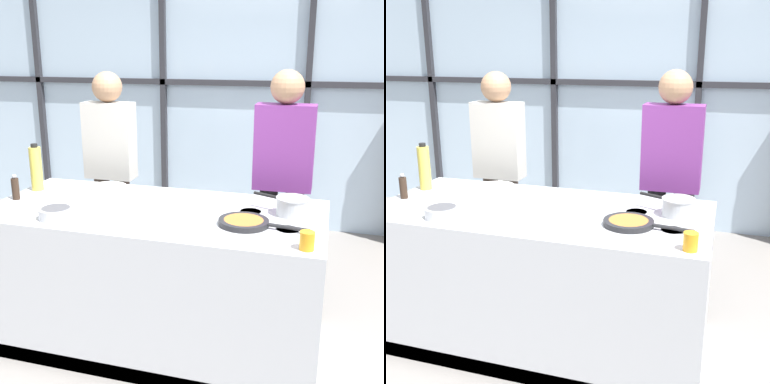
# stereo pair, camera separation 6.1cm
# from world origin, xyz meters

# --- Properties ---
(ground_plane) EXTENTS (18.00, 18.00, 0.00)m
(ground_plane) POSITION_xyz_m (0.00, 0.00, 0.00)
(ground_plane) COLOR gray
(back_window_wall) EXTENTS (6.40, 0.10, 2.80)m
(back_window_wall) POSITION_xyz_m (0.00, 2.41, 1.40)
(back_window_wall) COLOR silver
(back_window_wall) RESTS_ON ground_plane
(demo_island) EXTENTS (2.09, 0.98, 0.92)m
(demo_island) POSITION_xyz_m (0.00, -0.00, 0.46)
(demo_island) COLOR silver
(demo_island) RESTS_ON ground_plane
(spectator_far_left) EXTENTS (0.40, 0.24, 1.71)m
(spectator_far_left) POSITION_xyz_m (-0.70, 0.85, 0.99)
(spectator_far_left) COLOR #47382D
(spectator_far_left) RESTS_ON ground_plane
(spectator_center_left) EXTENTS (0.43, 0.24, 1.74)m
(spectator_center_left) POSITION_xyz_m (0.70, 0.85, 1.00)
(spectator_center_left) COLOR black
(spectator_center_left) RESTS_ON ground_plane
(frying_pan) EXTENTS (0.52, 0.29, 0.03)m
(frying_pan) POSITION_xyz_m (0.59, -0.13, 0.93)
(frying_pan) COLOR #232326
(frying_pan) RESTS_ON demo_island
(saucepan) EXTENTS (0.35, 0.21, 0.11)m
(saucepan) POSITION_xyz_m (0.83, 0.13, 0.97)
(saucepan) COLOR silver
(saucepan) RESTS_ON demo_island
(white_plate) EXTENTS (0.26, 0.26, 0.01)m
(white_plate) POSITION_xyz_m (-0.49, 0.36, 0.92)
(white_plate) COLOR white
(white_plate) RESTS_ON demo_island
(mixing_bowl) EXTENTS (0.20, 0.20, 0.06)m
(mixing_bowl) POSITION_xyz_m (-0.50, -0.32, 0.95)
(mixing_bowl) COLOR silver
(mixing_bowl) RESTS_ON demo_island
(oil_bottle) EXTENTS (0.08, 0.08, 0.33)m
(oil_bottle) POSITION_xyz_m (-0.95, 0.17, 1.07)
(oil_bottle) COLOR #E0CC4C
(oil_bottle) RESTS_ON demo_island
(pepper_grinder) EXTENTS (0.05, 0.05, 0.17)m
(pepper_grinder) POSITION_xyz_m (-0.96, -0.06, 0.99)
(pepper_grinder) COLOR #332319
(pepper_grinder) RESTS_ON demo_island
(juice_glass_near) EXTENTS (0.08, 0.08, 0.09)m
(juice_glass_near) POSITION_xyz_m (0.95, -0.39, 0.96)
(juice_glass_near) COLOR orange
(juice_glass_near) RESTS_ON demo_island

